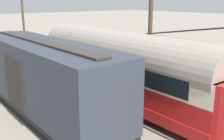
% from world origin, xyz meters
% --- Properties ---
extents(ground_plane, '(220.00, 220.00, 0.00)m').
position_xyz_m(ground_plane, '(0.00, 0.00, 0.00)').
color(ground_plane, gray).
extents(track_streetcar_siding, '(2.80, 80.00, 0.18)m').
position_xyz_m(track_streetcar_siding, '(-2.22, -0.31, 0.05)').
color(track_streetcar_siding, '#56514C').
rests_on(track_streetcar_siding, ground).
extents(track_adjacent_siding, '(2.80, 80.00, 0.18)m').
position_xyz_m(track_adjacent_siding, '(2.22, -0.31, 0.05)').
color(track_adjacent_siding, '#56514C').
rests_on(track_adjacent_siding, ground).
extents(vintage_streetcar, '(2.65, 16.27, 4.80)m').
position_xyz_m(vintage_streetcar, '(-2.22, 5.08, 2.25)').
color(vintage_streetcar, red).
rests_on(vintage_streetcar, ground).
extents(boxcar_adjacent, '(2.96, 11.82, 3.85)m').
position_xyz_m(boxcar_adjacent, '(2.22, 4.14, 2.16)').
color(boxcar_adjacent, '#2D333D').
rests_on(boxcar_adjacent, ground).
extents(catenary_pole_foreground, '(3.05, 0.28, 7.18)m').
position_xyz_m(catenary_pole_foreground, '(-4.96, -17.17, 3.76)').
color(catenary_pole_foreground, '#423323').
rests_on(catenary_pole_foreground, ground).
extents(catenary_pole_mid_near, '(3.05, 0.28, 7.18)m').
position_xyz_m(catenary_pole_mid_near, '(-4.96, 4.78, 3.76)').
color(catenary_pole_mid_near, '#423323').
rests_on(catenary_pole_mid_near, ground).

